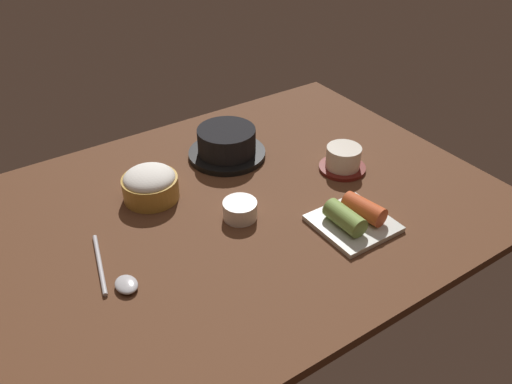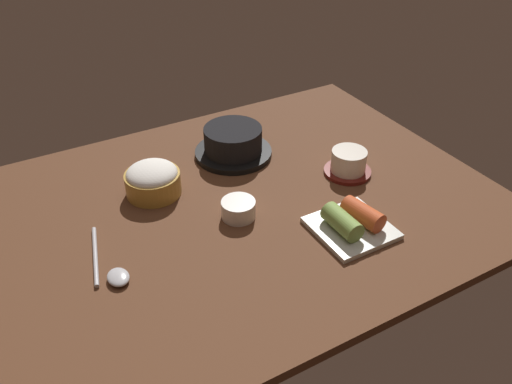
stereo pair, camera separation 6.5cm
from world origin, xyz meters
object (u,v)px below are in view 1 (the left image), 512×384
object	(u,v)px
stone_pot	(227,144)
banchan_cup_center	(240,209)
spoon	(118,278)
rice_bowl	(150,184)
kimchi_plate	(354,218)
tea_cup_with_saucer	(343,159)

from	to	relation	value
stone_pot	banchan_cup_center	world-z (taller)	stone_pot
spoon	stone_pot	bearing A→B (deg)	33.70
banchan_cup_center	spoon	distance (cm)	26.28
rice_bowl	kimchi_plate	size ratio (longest dim) A/B	0.82
kimchi_plate	spoon	distance (cm)	43.79
stone_pot	kimchi_plate	bearing A→B (deg)	-79.10
stone_pot	kimchi_plate	xyz separation A→B (cm)	(6.69, -34.73, -1.41)
rice_bowl	banchan_cup_center	world-z (taller)	rice_bowl
banchan_cup_center	spoon	xyz separation A→B (cm)	(-26.07, -3.11, -1.27)
stone_pot	rice_bowl	xyz separation A→B (cm)	(-21.03, -5.21, 0.03)
spoon	rice_bowl	bearing A→B (deg)	51.73
stone_pot	banchan_cup_center	distance (cm)	22.87
rice_bowl	stone_pot	bearing A→B (deg)	13.92
rice_bowl	tea_cup_with_saucer	bearing A→B (deg)	-19.17
stone_pot	banchan_cup_center	xyz separation A→B (cm)	(-9.63, -20.70, -1.39)
banchan_cup_center	kimchi_plate	size ratio (longest dim) A/B	0.48
stone_pot	tea_cup_with_saucer	xyz separation A→B (cm)	(18.06, -18.80, -0.66)
stone_pot	banchan_cup_center	bearing A→B (deg)	-114.96
rice_bowl	spoon	size ratio (longest dim) A/B	0.65
stone_pot	banchan_cup_center	size ratio (longest dim) A/B	2.64
rice_bowl	kimchi_plate	distance (cm)	40.52
spoon	banchan_cup_center	bearing A→B (deg)	6.80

